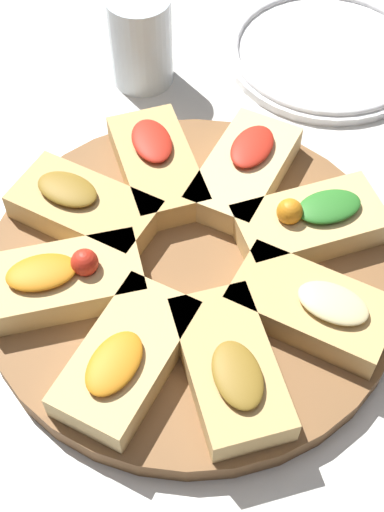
% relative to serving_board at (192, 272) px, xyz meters
% --- Properties ---
extents(ground_plane, '(3.00, 3.00, 0.00)m').
position_rel_serving_board_xyz_m(ground_plane, '(0.00, 0.00, -0.01)').
color(ground_plane, silver).
extents(serving_board, '(0.39, 0.39, 0.02)m').
position_rel_serving_board_xyz_m(serving_board, '(0.00, 0.00, 0.00)').
color(serving_board, brown).
rests_on(serving_board, ground_plane).
extents(focaccia_slice_0, '(0.08, 0.14, 0.05)m').
position_rel_serving_board_xyz_m(focaccia_slice_0, '(0.01, 0.12, 0.03)').
color(focaccia_slice_0, '#DBB775').
rests_on(focaccia_slice_0, serving_board).
extents(focaccia_slice_1, '(0.15, 0.15, 0.04)m').
position_rel_serving_board_xyz_m(focaccia_slice_1, '(-0.08, 0.09, 0.03)').
color(focaccia_slice_1, '#E5C689').
rests_on(focaccia_slice_1, serving_board).
extents(focaccia_slice_2, '(0.14, 0.08, 0.04)m').
position_rel_serving_board_xyz_m(focaccia_slice_2, '(-0.12, 0.01, 0.03)').
color(focaccia_slice_2, tan).
rests_on(focaccia_slice_2, serving_board).
extents(focaccia_slice_3, '(0.15, 0.14, 0.04)m').
position_rel_serving_board_xyz_m(focaccia_slice_3, '(-0.09, -0.08, 0.03)').
color(focaccia_slice_3, tan).
rests_on(focaccia_slice_3, serving_board).
extents(focaccia_slice_4, '(0.09, 0.15, 0.05)m').
position_rel_serving_board_xyz_m(focaccia_slice_4, '(-0.02, -0.12, 0.03)').
color(focaccia_slice_4, '#DBB775').
rests_on(focaccia_slice_4, serving_board).
extents(focaccia_slice_5, '(0.14, 0.15, 0.04)m').
position_rel_serving_board_xyz_m(focaccia_slice_5, '(0.08, -0.09, 0.03)').
color(focaccia_slice_5, '#DBB775').
rests_on(focaccia_slice_5, serving_board).
extents(focaccia_slice_6, '(0.14, 0.08, 0.04)m').
position_rel_serving_board_xyz_m(focaccia_slice_6, '(0.12, -0.01, 0.03)').
color(focaccia_slice_6, tan).
rests_on(focaccia_slice_6, serving_board).
extents(focaccia_slice_7, '(0.15, 0.14, 0.04)m').
position_rel_serving_board_xyz_m(focaccia_slice_7, '(0.09, 0.08, 0.03)').
color(focaccia_slice_7, tan).
rests_on(focaccia_slice_7, serving_board).
extents(plate_left, '(0.24, 0.24, 0.02)m').
position_rel_serving_board_xyz_m(plate_left, '(-0.25, 0.27, -0.00)').
color(plate_left, white).
rests_on(plate_left, ground_plane).
extents(water_glass, '(0.07, 0.07, 0.11)m').
position_rel_serving_board_xyz_m(water_glass, '(-0.29, 0.05, 0.04)').
color(water_glass, silver).
rests_on(water_glass, ground_plane).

